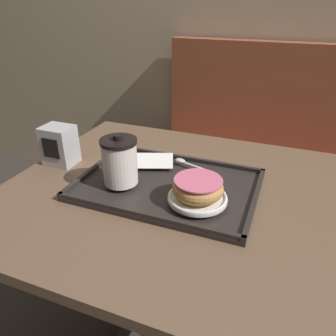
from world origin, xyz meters
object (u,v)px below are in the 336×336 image
coffee_cup_front (120,161)px  napkin_dispenser (59,145)px  spoon (186,163)px  donut_chocolate_glazed (198,188)px

coffee_cup_front → napkin_dispenser: (-0.26, 0.07, -0.03)m
coffee_cup_front → spoon: coffee_cup_front is taller
donut_chocolate_glazed → napkin_dispenser: 0.50m
spoon → napkin_dispenser: napkin_dispenser is taller
donut_chocolate_glazed → spoon: bearing=116.8°
donut_chocolate_glazed → napkin_dispenser: (-0.49, 0.08, 0.00)m
napkin_dispenser → spoon: bearing=13.7°
spoon → donut_chocolate_glazed: bearing=133.9°
coffee_cup_front → donut_chocolate_glazed: size_ratio=1.10×
coffee_cup_front → napkin_dispenser: bearing=164.3°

